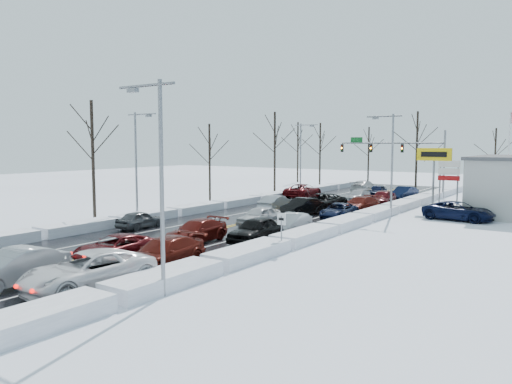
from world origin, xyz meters
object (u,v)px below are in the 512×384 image
Objects in this scene: flagpole at (511,148)px; oncoming_car_0 at (276,211)px; tires_plus_sign at (434,159)px; traffic_signal_mast at (402,151)px.

flagpole reaches higher than oncoming_car_0.
traffic_signal_mast is at bearing 120.46° from tires_plus_sign.
oncoming_car_0 is at bearing -126.76° from flagpole.
traffic_signal_mast is at bearing -170.27° from flagpole.
tires_plus_sign is (7.05, -12.00, -0.49)m from traffic_signal_mast.
oncoming_car_0 is at bearing -104.15° from traffic_signal_mast.
flagpole is (4.67, 14.01, 0.93)m from tires_plus_sign.
flagpole is (11.72, 2.01, 0.45)m from traffic_signal_mast.
oncoming_car_0 is at bearing -144.76° from tires_plus_sign.
oncoming_car_0 is (-5.21, -20.66, -5.48)m from traffic_signal_mast.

